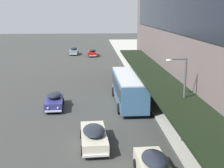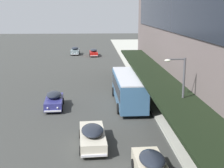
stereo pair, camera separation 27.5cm
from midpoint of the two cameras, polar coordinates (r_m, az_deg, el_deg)
transit_bus_kerbside_front at (r=31.85m, az=2.80°, el=-0.65°), size 2.94×9.67×3.06m
sedan_trailing_mid at (r=31.36m, az=-10.76°, el=-2.94°), size 1.97×4.50×1.62m
sedan_oncoming_rear at (r=18.44m, az=7.19°, el=-14.69°), size 1.91×4.31×1.68m
sedan_far_back at (r=69.17m, az=-7.14°, el=6.05°), size 1.92×4.53×1.67m
sedan_trailing_near at (r=66.52m, az=-3.74°, el=5.79°), size 1.89×5.01×1.56m
sedan_second_near at (r=22.47m, az=-3.71°, el=-9.46°), size 2.08×4.95×1.52m
street_lamp at (r=22.48m, az=12.29°, el=-1.62°), size 1.50×0.28×6.13m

